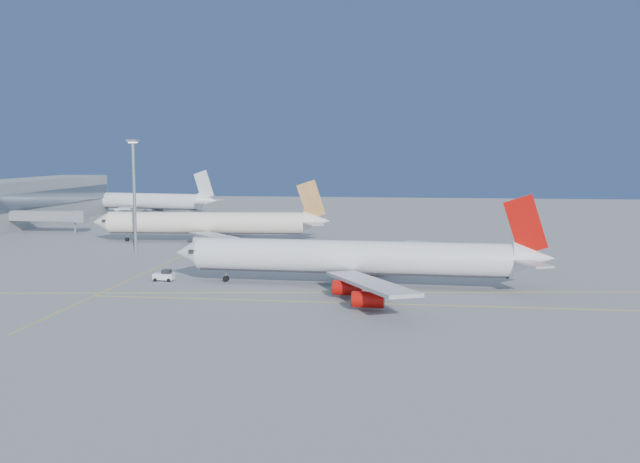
# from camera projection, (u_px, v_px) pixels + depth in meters

# --- Properties ---
(ground) EXTENTS (500.00, 500.00, 0.00)m
(ground) POSITION_uv_depth(u_px,v_px,m) (338.00, 286.00, 129.24)
(ground) COLOR slate
(ground) RESTS_ON ground
(terminal) EXTENTS (18.40, 110.00, 15.00)m
(terminal) POSITION_uv_depth(u_px,v_px,m) (8.00, 204.00, 226.96)
(terminal) COLOR gray
(terminal) RESTS_ON ground
(jet_bridge) EXTENTS (23.60, 3.60, 6.90)m
(jet_bridge) POSITION_uv_depth(u_px,v_px,m) (52.00, 216.00, 211.60)
(jet_bridge) COLOR gray
(jet_bridge) RESTS_ON ground
(taxiway_lines) EXTENTS (118.86, 140.00, 0.02)m
(taxiway_lines) POSITION_uv_depth(u_px,v_px,m) (266.00, 278.00, 137.39)
(taxiway_lines) COLOR yellow
(taxiway_lines) RESTS_ON ground
(airliner_virgin) EXTENTS (69.06, 62.06, 17.05)m
(airliner_virgin) POSITION_uv_depth(u_px,v_px,m) (358.00, 258.00, 128.97)
(airliner_virgin) COLOR white
(airliner_virgin) RESTS_ON ground
(airliner_etihad) EXTENTS (64.61, 59.47, 16.85)m
(airliner_etihad) POSITION_uv_depth(u_px,v_px,m) (211.00, 223.00, 191.45)
(airliner_etihad) COLOR silver
(airliner_etihad) RESTS_ON ground
(airliner_third) EXTENTS (64.50, 58.89, 17.33)m
(airliner_third) POSITION_uv_depth(u_px,v_px,m) (141.00, 201.00, 274.29)
(airliner_third) COLOR white
(airliner_third) RESTS_ON ground
(pushback_tug) EXTENTS (3.89, 2.45, 2.16)m
(pushback_tug) POSITION_uv_depth(u_px,v_px,m) (164.00, 276.00, 134.31)
(pushback_tug) COLOR white
(pushback_tug) RESTS_ON ground
(light_mast) EXTENTS (2.34, 2.34, 27.08)m
(light_mast) POSITION_uv_depth(u_px,v_px,m) (134.00, 187.00, 167.93)
(light_mast) COLOR gray
(light_mast) RESTS_ON ground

